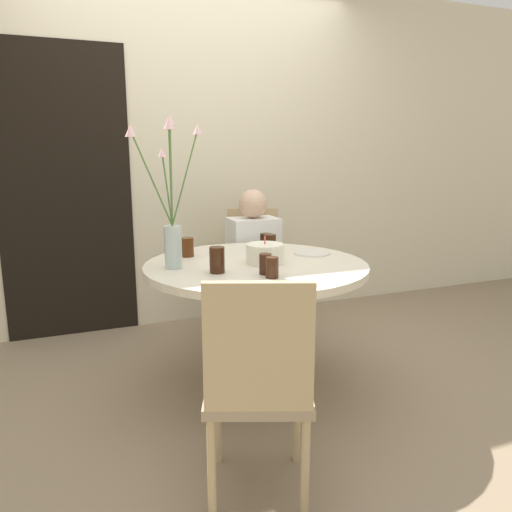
{
  "coord_description": "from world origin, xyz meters",
  "views": [
    {
      "loc": [
        -0.99,
        -2.47,
        1.33
      ],
      "look_at": [
        0.0,
        0.0,
        0.76
      ],
      "focal_mm": 35.0,
      "sensor_mm": 36.0,
      "label": 1
    }
  ],
  "objects_px": {
    "drink_glass_2": "(187,247)",
    "drink_glass_3": "(265,264)",
    "drink_glass_0": "(217,260)",
    "birthday_cake": "(265,254)",
    "chair_far_back": "(253,263)",
    "drink_glass_5": "(272,267)",
    "chair_right_flank": "(258,379)",
    "drink_glass_4": "(266,242)",
    "drink_glass_1": "(270,244)",
    "flower_vase": "(170,213)",
    "side_plate": "(312,253)",
    "person_boy": "(253,269)"
  },
  "relations": [
    {
      "from": "drink_glass_1",
      "to": "drink_glass_5",
      "type": "distance_m",
      "value": 0.6
    },
    {
      "from": "chair_far_back",
      "to": "flower_vase",
      "type": "xyz_separation_m",
      "value": [
        -0.79,
        -0.84,
        0.51
      ]
    },
    {
      "from": "chair_far_back",
      "to": "flower_vase",
      "type": "distance_m",
      "value": 1.26
    },
    {
      "from": "flower_vase",
      "to": "chair_right_flank",
      "type": "bearing_deg",
      "value": -84.0
    },
    {
      "from": "chair_right_flank",
      "to": "drink_glass_5",
      "type": "bearing_deg",
      "value": -96.67
    },
    {
      "from": "chair_right_flank",
      "to": "drink_glass_3",
      "type": "bearing_deg",
      "value": -93.56
    },
    {
      "from": "drink_glass_1",
      "to": "drink_glass_2",
      "type": "distance_m",
      "value": 0.49
    },
    {
      "from": "drink_glass_2",
      "to": "drink_glass_3",
      "type": "relative_size",
      "value": 1.07
    },
    {
      "from": "drink_glass_3",
      "to": "person_boy",
      "type": "relative_size",
      "value": 0.1
    },
    {
      "from": "drink_glass_2",
      "to": "person_boy",
      "type": "height_order",
      "value": "person_boy"
    },
    {
      "from": "drink_glass_0",
      "to": "side_plate",
      "type": "bearing_deg",
      "value": 19.69
    },
    {
      "from": "chair_right_flank",
      "to": "side_plate",
      "type": "height_order",
      "value": "chair_right_flank"
    },
    {
      "from": "side_plate",
      "to": "drink_glass_4",
      "type": "distance_m",
      "value": 0.3
    },
    {
      "from": "drink_glass_2",
      "to": "drink_glass_5",
      "type": "distance_m",
      "value": 0.69
    },
    {
      "from": "chair_far_back",
      "to": "drink_glass_4",
      "type": "height_order",
      "value": "chair_far_back"
    },
    {
      "from": "drink_glass_0",
      "to": "drink_glass_2",
      "type": "distance_m",
      "value": 0.44
    },
    {
      "from": "side_plate",
      "to": "drink_glass_5",
      "type": "bearing_deg",
      "value": -135.92
    },
    {
      "from": "chair_far_back",
      "to": "birthday_cake",
      "type": "xyz_separation_m",
      "value": [
        -0.29,
        -0.92,
        0.27
      ]
    },
    {
      "from": "drink_glass_0",
      "to": "drink_glass_4",
      "type": "relative_size",
      "value": 1.31
    },
    {
      "from": "flower_vase",
      "to": "drink_glass_0",
      "type": "relative_size",
      "value": 5.92
    },
    {
      "from": "chair_far_back",
      "to": "birthday_cake",
      "type": "height_order",
      "value": "chair_far_back"
    },
    {
      "from": "chair_far_back",
      "to": "drink_glass_5",
      "type": "height_order",
      "value": "chair_far_back"
    },
    {
      "from": "drink_glass_2",
      "to": "drink_glass_5",
      "type": "relative_size",
      "value": 1.08
    },
    {
      "from": "drink_glass_2",
      "to": "person_boy",
      "type": "xyz_separation_m",
      "value": [
        0.58,
        0.44,
        -0.28
      ]
    },
    {
      "from": "drink_glass_1",
      "to": "chair_right_flank",
      "type": "bearing_deg",
      "value": -115.17
    },
    {
      "from": "side_plate",
      "to": "drink_glass_2",
      "type": "distance_m",
      "value": 0.74
    },
    {
      "from": "chair_far_back",
      "to": "chair_right_flank",
      "type": "relative_size",
      "value": 1.0
    },
    {
      "from": "flower_vase",
      "to": "drink_glass_2",
      "type": "height_order",
      "value": "flower_vase"
    },
    {
      "from": "birthday_cake",
      "to": "drink_glass_1",
      "type": "xyz_separation_m",
      "value": [
        0.14,
        0.25,
        0.0
      ]
    },
    {
      "from": "drink_glass_0",
      "to": "drink_glass_3",
      "type": "xyz_separation_m",
      "value": [
        0.21,
        -0.12,
        -0.01
      ]
    },
    {
      "from": "chair_far_back",
      "to": "drink_glass_0",
      "type": "xyz_separation_m",
      "value": [
        -0.6,
        -1.03,
        0.28
      ]
    },
    {
      "from": "chair_far_back",
      "to": "drink_glass_1",
      "type": "xyz_separation_m",
      "value": [
        -0.15,
        -0.67,
        0.27
      ]
    },
    {
      "from": "chair_right_flank",
      "to": "drink_glass_3",
      "type": "distance_m",
      "value": 0.77
    },
    {
      "from": "side_plate",
      "to": "drink_glass_0",
      "type": "bearing_deg",
      "value": -160.31
    },
    {
      "from": "side_plate",
      "to": "drink_glass_0",
      "type": "distance_m",
      "value": 0.71
    },
    {
      "from": "chair_far_back",
      "to": "drink_glass_1",
      "type": "height_order",
      "value": "chair_far_back"
    },
    {
      "from": "birthday_cake",
      "to": "flower_vase",
      "type": "distance_m",
      "value": 0.55
    },
    {
      "from": "flower_vase",
      "to": "drink_glass_0",
      "type": "bearing_deg",
      "value": -44.92
    },
    {
      "from": "drink_glass_4",
      "to": "drink_glass_5",
      "type": "distance_m",
      "value": 0.7
    },
    {
      "from": "chair_right_flank",
      "to": "flower_vase",
      "type": "distance_m",
      "value": 1.09
    },
    {
      "from": "drink_glass_4",
      "to": "drink_glass_0",
      "type": "bearing_deg",
      "value": -135.05
    },
    {
      "from": "drink_glass_4",
      "to": "drink_glass_5",
      "type": "height_order",
      "value": "drink_glass_5"
    },
    {
      "from": "chair_far_back",
      "to": "drink_glass_3",
      "type": "bearing_deg",
      "value": -88.06
    },
    {
      "from": "drink_glass_4",
      "to": "person_boy",
      "type": "relative_size",
      "value": 0.09
    },
    {
      "from": "birthday_cake",
      "to": "flower_vase",
      "type": "xyz_separation_m",
      "value": [
        -0.49,
        0.08,
        0.24
      ]
    },
    {
      "from": "chair_far_back",
      "to": "person_boy",
      "type": "height_order",
      "value": "person_boy"
    },
    {
      "from": "drink_glass_2",
      "to": "drink_glass_3",
      "type": "height_order",
      "value": "drink_glass_2"
    },
    {
      "from": "birthday_cake",
      "to": "chair_far_back",
      "type": "bearing_deg",
      "value": 72.46
    },
    {
      "from": "drink_glass_3",
      "to": "chair_far_back",
      "type": "bearing_deg",
      "value": 71.55
    },
    {
      "from": "chair_far_back",
      "to": "side_plate",
      "type": "height_order",
      "value": "chair_far_back"
    }
  ]
}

